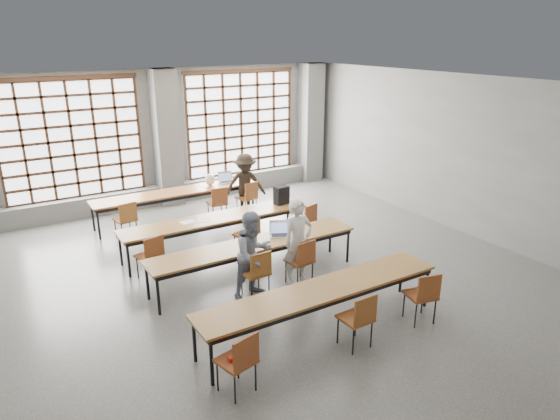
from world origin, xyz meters
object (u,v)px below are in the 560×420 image
Objects in this scene: desk_row_b at (216,220)px; red_pouch at (236,357)px; desk_row_a at (177,194)px; laptop_back at (226,180)px; chair_mid_centre at (249,232)px; chair_near_left at (240,358)px; chair_front_right at (302,258)px; phone at (266,242)px; chair_near_right at (424,292)px; chair_front_left at (257,269)px; laptop_front at (279,232)px; mouse at (299,232)px; green_box at (250,240)px; chair_back_right at (248,195)px; chair_near_mid at (359,315)px; chair_mid_left at (151,253)px; student_back at (245,185)px; backpack at (281,195)px; chair_back_left at (126,217)px; student_female at (253,255)px; chair_back_mid at (218,200)px; chair_mid_right at (307,219)px; plastic_bag at (210,180)px; student_male at (298,242)px; desk_row_c at (255,246)px; desk_row_d at (322,292)px.

red_pouch is at bearing -111.34° from desk_row_b.
laptop_back is (1.36, 0.11, 0.13)m from desk_row_a.
chair_mid_centre is 4.14m from chair_near_left.
phone is (-0.43, 0.53, 0.20)m from chair_front_right.
laptop_back is (-0.27, 6.51, 0.25)m from chair_near_right.
laptop_front is (0.87, 0.73, 0.25)m from chair_front_left.
laptop_back is (0.64, 4.48, 0.25)m from chair_front_right.
chair_front_right is 0.73m from mouse.
laptop_front is at bearing 51.07° from chair_near_left.
green_box is (-0.63, -0.02, -0.02)m from laptop_front.
chair_near_mid is at bearing -102.42° from chair_back_right.
green_box is (1.57, -0.88, 0.24)m from chair_mid_left.
student_back is 1.62m from backpack.
laptop_front is at bearing -21.31° from chair_mid_left.
laptop_back is (2.87, 2.89, 0.25)m from chair_mid_left.
student_female is at bearing -71.66° from chair_back_left.
laptop_front is 1.83m from backpack.
laptop_front is (-0.11, -3.01, 0.25)m from chair_back_mid.
red_pouch is (-0.17, -5.69, -0.04)m from chair_back_left.
laptop_back is at bearing 71.05° from green_box.
desk_row_b is 4.55× the size of chair_mid_left.
laptop_front is 0.40m from mouse.
chair_mid_right is 3.52× the size of green_box.
chair_mid_right is 1.93× the size of laptop_front.
chair_mid_right is 2.20× the size of backpack.
plastic_bag is at bearing 69.29° from chair_near_left.
backpack is at bearing -51.60° from desk_row_a.
chair_front_right is at bearing -119.29° from mouse.
chair_near_left is at bearing -112.02° from chair_back_mid.
student_male reaches higher than chair_back_right.
student_male is at bearing 43.73° from chair_near_left.
desk_row_c is 0.59m from student_female.
chair_back_mid and chair_mid_centre have the same top height.
green_box is (1.60, 2.73, 0.24)m from chair_near_left.
student_back reaches higher than desk_row_a.
chair_near_left reaches higher than red_pouch.
chair_back_left is 0.55× the size of student_male.
plastic_bag reaches higher than desk_row_d.
chair_back_right reaches higher than desk_row_d.
plastic_bag is at bearing -172.66° from laptop_back.
student_back is 5.42× the size of plastic_bag.
chair_near_right is 0.55× the size of student_male.
mouse is 3.82m from plastic_bag.
desk_row_b is 4.55× the size of chair_near_right.
student_female reaches higher than phone.
chair_mid_centre is 1.01m from green_box.
desk_row_b is 2.11m from student_female.
desk_row_b reaches higher than red_pouch.
desk_row_d is at bearing -96.62° from chair_mid_centre.
chair_front_right is 4.44m from plastic_bag.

